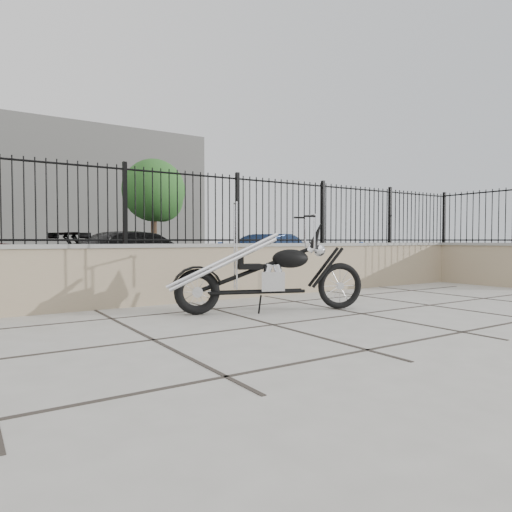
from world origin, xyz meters
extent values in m
plane|color=#99968E|center=(0.00, 0.00, 0.00)|extent=(90.00, 90.00, 0.00)
plane|color=black|center=(0.00, 12.50, 0.00)|extent=(30.00, 30.00, 0.00)
cube|color=gray|center=(0.00, 2.50, 0.48)|extent=(14.00, 0.36, 0.96)
cube|color=gray|center=(6.85, 1.30, 0.48)|extent=(0.36, 2.50, 0.96)
cube|color=black|center=(0.00, 2.50, 1.56)|extent=(14.00, 0.08, 1.20)
cube|color=black|center=(6.85, 1.30, 1.56)|extent=(0.08, 2.30, 1.20)
cube|color=beige|center=(0.00, 26.50, 4.00)|extent=(22.00, 6.00, 8.00)
imported|color=black|center=(0.89, 7.19, 0.62)|extent=(4.60, 2.88, 1.24)
imported|color=#0F1D3A|center=(5.70, 7.80, 0.61)|extent=(3.90, 2.53, 1.21)
cylinder|color=#0A22A3|center=(1.92, 4.81, 0.48)|extent=(0.13, 0.13, 0.97)
cylinder|color=#0B43AE|center=(6.85, 5.13, 0.48)|extent=(0.12, 0.12, 0.97)
cylinder|color=#382619|center=(4.82, 16.71, 1.41)|extent=(0.28, 0.28, 2.82)
sphere|color=#24612A|center=(4.82, 16.71, 3.57)|extent=(3.00, 3.00, 3.00)
camera|label=1|loc=(-3.16, -4.43, 1.02)|focal=32.00mm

